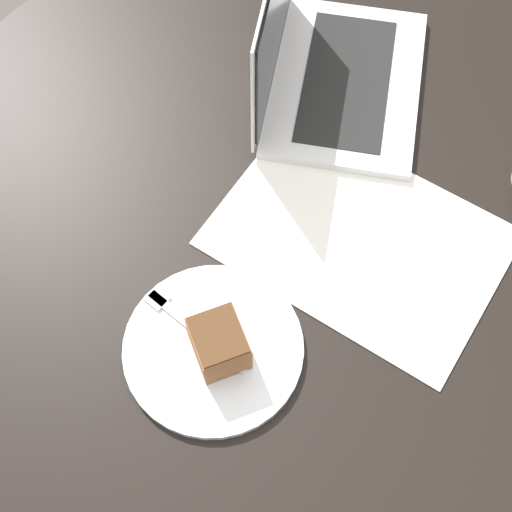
% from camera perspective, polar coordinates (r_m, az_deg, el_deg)
% --- Properties ---
extents(ground_plane, '(12.00, 12.00, 0.00)m').
position_cam_1_polar(ground_plane, '(1.74, 1.87, -8.27)').
color(ground_plane, '#4C4742').
extents(dining_table, '(1.21, 1.21, 0.75)m').
position_cam_1_polar(dining_table, '(1.19, 2.73, 1.06)').
color(dining_table, black).
rests_on(dining_table, ground_plane).
extents(paper_document, '(0.42, 0.31, 0.00)m').
position_cam_1_polar(paper_document, '(1.03, 8.13, 1.32)').
color(paper_document, white).
rests_on(paper_document, dining_table).
extents(plate, '(0.24, 0.24, 0.01)m').
position_cam_1_polar(plate, '(0.95, -3.43, -7.37)').
color(plate, silver).
rests_on(plate, dining_table).
extents(cake_slice, '(0.10, 0.09, 0.06)m').
position_cam_1_polar(cake_slice, '(0.91, -2.99, -6.99)').
color(cake_slice, brown).
rests_on(cake_slice, plate).
extents(fork, '(0.17, 0.03, 0.00)m').
position_cam_1_polar(fork, '(0.96, -5.59, -5.31)').
color(fork, silver).
rests_on(fork, plate).
extents(laptop, '(0.36, 0.40, 0.23)m').
position_cam_1_polar(laptop, '(1.16, 5.78, 14.76)').
color(laptop, silver).
rests_on(laptop, dining_table).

